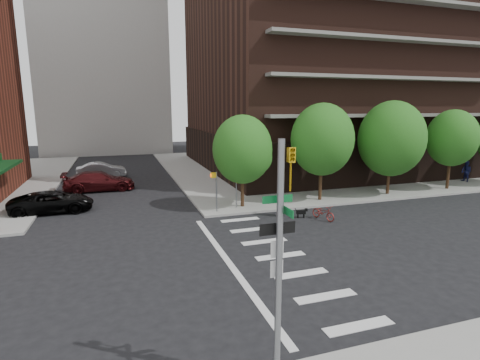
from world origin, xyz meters
TOP-DOWN VIEW (x-y plane):
  - ground at (0.00, 0.00)m, footprint 120.00×120.00m
  - sidewalk_ne at (20.50, 23.50)m, footprint 39.00×33.00m
  - crosswalk at (2.21, -0.00)m, footprint 3.85×13.00m
  - tree_a at (4.00, 8.50)m, footprint 4.00×4.00m
  - tree_b at (10.00, 8.50)m, footprint 4.50×4.50m
  - tree_c at (16.00, 8.50)m, footprint 5.00×5.00m
  - tree_d at (22.00, 8.50)m, footprint 4.00×4.00m
  - traffic_signal at (-0.47, -7.49)m, footprint 0.90×0.75m
  - pedestrian_signal at (2.32, 7.92)m, footprint 2.18×0.67m
  - parked_car_black at (-8.20, 11.45)m, footprint 2.51×5.16m
  - parked_car_maroon at (-5.50, 17.36)m, footprint 2.39×5.66m
  - parked_car_silver at (-5.50, 23.55)m, footprint 1.80×4.66m
  - scooter at (7.89, 4.45)m, footprint 1.09×1.84m
  - dog_walker at (5.72, 6.00)m, footprint 0.74×0.57m
  - dog at (6.79, 5.19)m, footprint 0.72×0.34m
  - pedestrian_far at (25.98, 10.23)m, footprint 0.95×0.76m

SIDE VIEW (x-z plane):
  - ground at x=0.00m, z-range 0.00..0.00m
  - crosswalk at x=2.21m, z-range 0.00..0.01m
  - sidewalk_ne at x=20.50m, z-range 0.00..0.15m
  - dog at x=6.79m, z-range 0.08..0.67m
  - scooter at x=7.89m, z-range 0.00..0.91m
  - parked_car_black at x=-8.20m, z-range 0.00..1.41m
  - parked_car_silver at x=-5.50m, z-range 0.00..1.51m
  - parked_car_maroon at x=-5.50m, z-range 0.00..1.63m
  - dog_walker at x=5.72m, z-range 0.00..1.79m
  - pedestrian_far at x=25.98m, z-range 0.15..2.04m
  - pedestrian_signal at x=2.32m, z-range 0.55..3.15m
  - traffic_signal at x=-0.47m, z-range -0.30..5.70m
  - tree_a at x=4.00m, z-range 1.09..6.99m
  - tree_d at x=22.00m, z-range 1.24..7.44m
  - tree_c at x=16.00m, z-range 1.05..7.85m
  - tree_b at x=10.00m, z-range 1.22..7.87m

